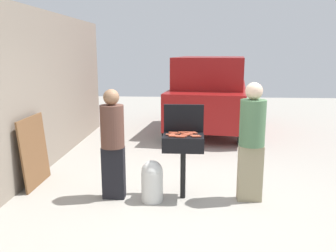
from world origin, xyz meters
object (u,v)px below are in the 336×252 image
object	(u,v)px
hot_dog_13	(182,136)
bbq_grill	(183,145)
hot_dog_9	(188,134)
person_right	(252,138)
hot_dog_7	(196,137)
hot_dog_0	(186,134)
hot_dog_8	(176,134)
person_left	(113,140)
hot_dog_3	(180,137)
leaning_board	(34,151)
hot_dog_2	(185,135)
hot_dog_10	(170,135)
hot_dog_6	(173,136)
propane_tank	(152,180)
hot_dog_1	(192,132)
hot_dog_5	(193,133)
hot_dog_11	(173,135)
parked_minivan	(210,93)
hot_dog_12	(183,132)
hot_dog_4	(173,133)

from	to	relation	value
hot_dog_13	bbq_grill	bearing A→B (deg)	84.80
hot_dog_9	person_right	bearing A→B (deg)	-1.29
hot_dog_7	hot_dog_0	bearing A→B (deg)	131.98
hot_dog_8	person_left	distance (m)	0.93
hot_dog_9	person_left	xyz separation A→B (m)	(-1.10, -0.07, -0.09)
hot_dog_3	hot_dog_9	size ratio (longest dim) A/B	1.00
leaning_board	hot_dog_3	bearing A→B (deg)	-12.83
hot_dog_2	person_right	bearing A→B (deg)	1.64
bbq_grill	hot_dog_3	bearing A→B (deg)	-103.55
hot_dog_7	person_right	bearing A→B (deg)	7.83
hot_dog_8	hot_dog_10	bearing A→B (deg)	-137.77
hot_dog_6	propane_tank	xyz separation A→B (m)	(-0.31, -0.01, -0.66)
hot_dog_0	hot_dog_3	xyz separation A→B (m)	(-0.07, -0.21, 0.00)
bbq_grill	person_left	size ratio (longest dim) A/B	0.59
hot_dog_7	hot_dog_9	xyz separation A→B (m)	(-0.12, 0.13, 0.00)
hot_dog_3	propane_tank	size ratio (longest dim) A/B	0.21
hot_dog_2	hot_dog_6	xyz separation A→B (m)	(-0.17, -0.08, 0.00)
bbq_grill	hot_dog_1	world-z (taller)	hot_dog_1
bbq_grill	leaning_board	bearing A→B (deg)	171.00
hot_dog_13	propane_tank	bearing A→B (deg)	-176.42
hot_dog_2	hot_dog_3	distance (m)	0.13
hot_dog_3	leaning_board	bearing A→B (deg)	167.17
propane_tank	hot_dog_5	bearing A→B (deg)	20.85
hot_dog_6	person_left	size ratio (longest dim) A/B	0.08
hot_dog_1	hot_dog_13	world-z (taller)	same
hot_dog_10	hot_dog_11	distance (m)	0.07
bbq_grill	person_right	bearing A→B (deg)	-0.93
person_left	parked_minivan	world-z (taller)	parked_minivan
propane_tank	hot_dog_0	bearing A→B (deg)	21.57
hot_dog_10	hot_dog_8	bearing A→B (deg)	42.23
bbq_grill	hot_dog_2	world-z (taller)	hot_dog_2
hot_dog_6	hot_dog_12	world-z (taller)	same
hot_dog_2	hot_dog_5	distance (m)	0.17
hot_dog_6	hot_dog_1	bearing A→B (deg)	44.77
bbq_grill	hot_dog_0	bearing A→B (deg)	56.88
hot_dog_4	leaning_board	distance (m)	2.34
hot_dog_0	hot_dog_1	size ratio (longest dim) A/B	1.00
propane_tank	person_right	world-z (taller)	person_right
hot_dog_4	hot_dog_10	bearing A→B (deg)	-105.05
hot_dog_2	hot_dog_8	xyz separation A→B (m)	(-0.14, 0.08, 0.00)
hot_dog_1	hot_dog_13	bearing A→B (deg)	-118.08
hot_dog_4	hot_dog_5	bearing A→B (deg)	-2.39
hot_dog_5	propane_tank	bearing A→B (deg)	-159.15
hot_dog_1	person_left	size ratio (longest dim) A/B	0.08
hot_dog_1	person_right	size ratio (longest dim) A/B	0.07
hot_dog_13	propane_tank	xyz separation A→B (m)	(-0.44, -0.03, -0.66)
hot_dog_10	hot_dog_11	xyz separation A→B (m)	(0.05, -0.05, 0.00)
hot_dog_4	hot_dog_7	bearing A→B (deg)	-32.87
hot_dog_8	leaning_board	xyz separation A→B (m)	(-2.33, 0.35, -0.41)
hot_dog_13	hot_dog_8	bearing A→B (deg)	124.85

